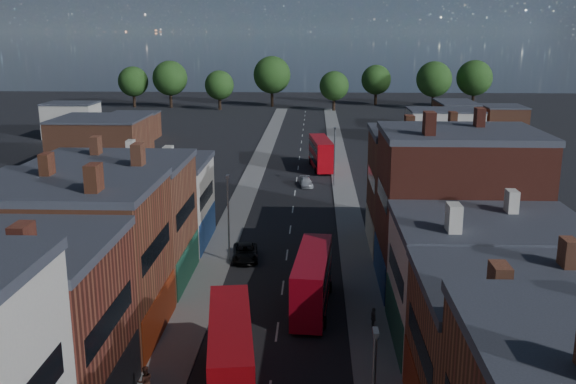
# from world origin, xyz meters

# --- Properties ---
(pavement_west) EXTENTS (3.00, 200.00, 0.12)m
(pavement_west) POSITION_xyz_m (-6.50, 50.00, 0.06)
(pavement_west) COLOR gray
(pavement_west) RESTS_ON ground
(pavement_east) EXTENTS (3.00, 200.00, 0.12)m
(pavement_east) POSITION_xyz_m (6.50, 50.00, 0.06)
(pavement_east) COLOR gray
(pavement_east) RESTS_ON ground
(lamp_post_2) EXTENTS (0.25, 0.70, 8.12)m
(lamp_post_2) POSITION_xyz_m (-5.20, 30.00, 4.70)
(lamp_post_2) COLOR slate
(lamp_post_2) RESTS_ON ground
(lamp_post_3) EXTENTS (0.25, 0.70, 8.12)m
(lamp_post_3) POSITION_xyz_m (5.20, 60.00, 4.70)
(lamp_post_3) COLOR slate
(lamp_post_3) RESTS_ON ground
(bus_0) EXTENTS (3.83, 10.77, 4.55)m
(bus_0) POSITION_xyz_m (-2.21, 8.14, 2.46)
(bus_0) COLOR red
(bus_0) RESTS_ON ground
(bus_1) EXTENTS (3.19, 10.29, 4.38)m
(bus_1) POSITION_xyz_m (2.44, 20.05, 2.36)
(bus_1) COLOR red
(bus_1) RESTS_ON ground
(bus_2) EXTENTS (3.81, 11.08, 4.69)m
(bus_2) POSITION_xyz_m (3.50, 71.42, 2.53)
(bus_2) COLOR #B70810
(bus_2) RESTS_ON ground
(car_2) EXTENTS (2.73, 5.10, 1.36)m
(car_2) POSITION_xyz_m (-3.80, 30.63, 0.68)
(car_2) COLOR black
(car_2) RESTS_ON ground
(car_3) EXTENTS (2.11, 4.12, 1.14)m
(car_3) POSITION_xyz_m (1.40, 59.83, 0.57)
(car_3) COLOR silver
(car_3) RESTS_ON ground
(ped_1) EXTENTS (1.02, 0.82, 1.85)m
(ped_1) POSITION_xyz_m (-7.07, 7.36, 1.05)
(ped_1) COLOR #44241B
(ped_1) RESTS_ON pavement_west
(ped_3) EXTENTS (0.58, 0.97, 1.54)m
(ped_3) POSITION_xyz_m (6.79, 16.66, 0.89)
(ped_3) COLOR #5A534D
(ped_3) RESTS_ON pavement_east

